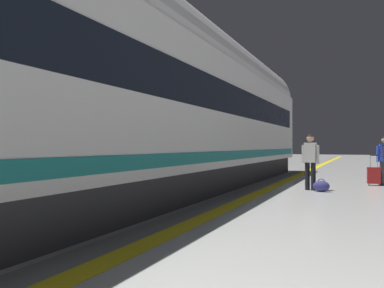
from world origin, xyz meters
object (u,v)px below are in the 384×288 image
Objects in this scene: duffel_bag_near at (321,186)px; suitcase_mid at (374,175)px; passenger_near at (310,158)px; high_speed_train at (73,75)px.

suitcase_mid reaches higher than duffel_bag_near.
suitcase_mid is at bearing 60.77° from duffel_bag_near.
suitcase_mid is (1.67, 2.15, -0.60)m from passenger_near.
duffel_bag_near is 2.76m from suitcase_mid.
high_speed_train is 6.99m from passenger_near.
duffel_bag_near is at bearing 57.65° from high_speed_train.
duffel_bag_near is at bearing -38.38° from passenger_near.
high_speed_train is 18.57× the size of passenger_near.
passenger_near is (3.29, 5.96, -1.58)m from high_speed_train.
high_speed_train is at bearing -121.44° from suitcase_mid.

